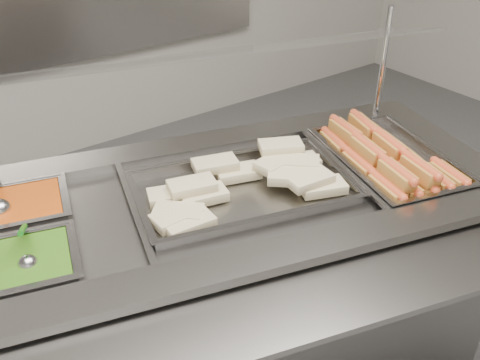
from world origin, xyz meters
TOP-DOWN VIEW (x-y plane):
  - steam_counter at (-0.04, 0.49)m, footprint 1.84×1.18m
  - tray_rail at (-0.17, 0.05)m, footprint 1.63×0.74m
  - sneeze_guard at (0.01, 0.68)m, footprint 1.51×0.65m
  - pan_hotdogs at (0.50, 0.34)m, footprint 0.43×0.56m
  - pan_wraps at (0.01, 0.48)m, footprint 0.69×0.51m
  - pan_beans at (-0.57, 0.78)m, footprint 0.32×0.28m
  - pan_peas at (-0.64, 0.52)m, footprint 0.32×0.28m
  - hotdogs_in_buns at (0.48, 0.34)m, footprint 0.33×0.52m
  - tortilla_wraps at (0.02, 0.48)m, footprint 0.61×0.38m
  - ladle at (-0.61, 0.77)m, footprint 0.08×0.17m
  - serving_spoon at (-0.62, 0.51)m, footprint 0.07×0.16m

SIDE VIEW (x-z plane):
  - steam_counter at x=-0.04m, z-range 0.00..0.81m
  - tray_rail at x=-0.17m, z-range 0.75..0.79m
  - pan_hotdogs at x=0.50m, z-range 0.73..0.82m
  - pan_beans at x=-0.57m, z-range 0.73..0.82m
  - pan_peas at x=-0.64m, z-range 0.73..0.82m
  - pan_wraps at x=0.01m, z-range 0.76..0.82m
  - hotdogs_in_buns at x=0.48m, z-range 0.77..0.87m
  - ladle at x=-0.61m, z-range 0.75..0.89m
  - serving_spoon at x=-0.62m, z-range 0.76..0.88m
  - tortilla_wraps at x=0.02m, z-range 0.78..0.87m
  - sneeze_guard at x=0.01m, z-range 0.94..1.34m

